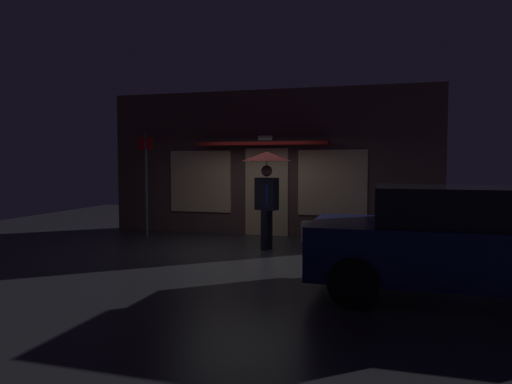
% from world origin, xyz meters
% --- Properties ---
extents(ground_plane, '(18.00, 18.00, 0.00)m').
position_xyz_m(ground_plane, '(0.00, 0.00, 0.00)').
color(ground_plane, '#2D2D33').
extents(building_facade, '(8.45, 1.00, 3.67)m').
position_xyz_m(building_facade, '(-0.00, 2.34, 1.83)').
color(building_facade, brown).
rests_on(building_facade, ground).
extents(person_with_umbrella, '(1.07, 1.07, 2.07)m').
position_xyz_m(person_with_umbrella, '(0.47, 0.30, 1.62)').
color(person_with_umbrella, black).
rests_on(person_with_umbrella, ground).
extents(parked_car, '(4.09, 2.03, 1.50)m').
position_xyz_m(parked_car, '(3.87, -2.48, 0.77)').
color(parked_car, navy).
rests_on(parked_car, ground).
extents(street_sign_post, '(0.40, 0.07, 2.56)m').
position_xyz_m(street_sign_post, '(-2.78, 1.10, 1.45)').
color(street_sign_post, '#595B60').
rests_on(street_sign_post, ground).
extents(sidewalk_bollard, '(0.29, 0.29, 0.47)m').
position_xyz_m(sidewalk_bollard, '(1.14, 1.54, 0.23)').
color(sidewalk_bollard, '#9E998E').
rests_on(sidewalk_bollard, ground).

